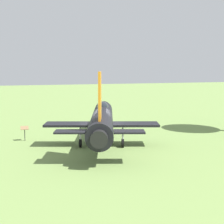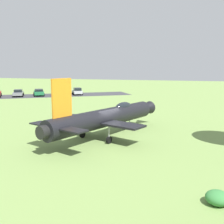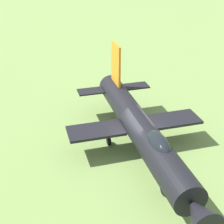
% 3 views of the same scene
% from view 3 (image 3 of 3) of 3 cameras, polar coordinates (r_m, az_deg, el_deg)
% --- Properties ---
extents(ground_plane, '(200.00, 200.00, 0.00)m').
position_cam_3_polar(ground_plane, '(20.31, 4.52, -6.91)').
color(ground_plane, '#75934C').
extents(display_jet, '(14.19, 8.49, 5.37)m').
position_cam_3_polar(display_jet, '(19.04, 5.10, -3.06)').
color(display_jet, black).
rests_on(display_jet, ground_plane).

